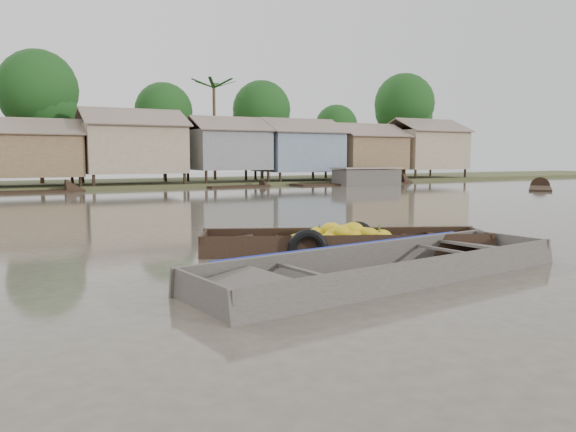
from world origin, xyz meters
name	(u,v)px	position (x,y,z in m)	size (l,w,h in m)	color
ground	(328,260)	(0.00, 0.00, 0.00)	(120.00, 120.00, 0.00)	#4F473C
riverbank	(132,143)	(3.03, 31.86, 3.07)	(120.00, 12.47, 10.22)	#384723
banana_boat	(340,243)	(0.80, 0.75, 0.21)	(6.52, 4.02, 0.91)	black
viewer_boat	(387,274)	(0.10, -1.88, 0.06)	(7.74, 2.98, 0.61)	#403A36
distant_boats	(301,184)	(13.06, 24.59, 0.20)	(48.72, 15.05, 1.38)	black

